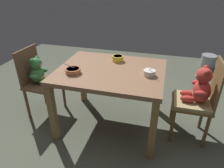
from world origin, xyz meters
The scene contains 8 objects.
ground_plane centered at (0.00, 0.00, -0.02)m, with size 5.20×5.20×0.04m.
dining_table centered at (0.00, 0.00, 0.63)m, with size 1.13×0.91×0.72m.
teddy_chair_near_left centered at (-0.92, 0.02, 0.51)m, with size 0.39×0.43×0.86m.
teddy_chair_near_right centered at (0.92, 0.04, 0.55)m, with size 0.39×0.38×0.91m.
porridge_bowl_terracotta_near_left centered at (-0.35, -0.19, 0.75)m, with size 0.16×0.16×0.13m.
porridge_bowl_yellow_far_center centered at (0.02, 0.25, 0.76)m, with size 0.13×0.13×0.06m.
porridge_bowl_white_near_right centered at (0.41, -0.04, 0.75)m, with size 0.12×0.12×0.12m.
metal_pail centered at (1.37, 2.15, 0.12)m, with size 0.28×0.28×0.24m, color #93969B.
Camera 1 is at (0.53, -1.91, 1.63)m, focal length 32.76 mm.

